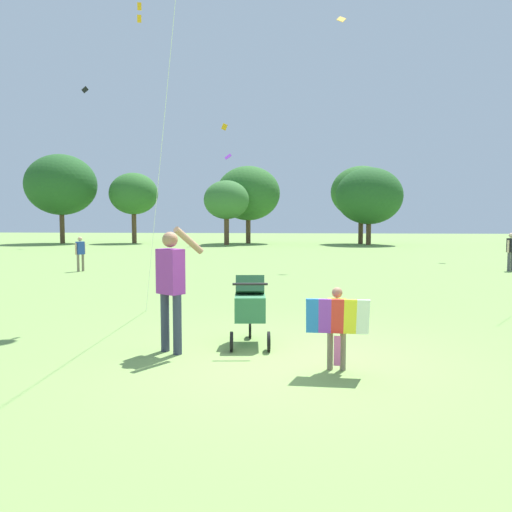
# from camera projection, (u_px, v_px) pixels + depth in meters

# --- Properties ---
(ground_plane) EXTENTS (120.00, 120.00, 0.00)m
(ground_plane) POSITION_uv_depth(u_px,v_px,m) (283.00, 360.00, 6.46)
(ground_plane) COLOR #75994C
(treeline_distant) EXTENTS (43.13, 6.45, 6.84)m
(treeline_distant) POSITION_uv_depth(u_px,v_px,m) (298.00, 193.00, 36.37)
(treeline_distant) COLOR brown
(treeline_distant) RESTS_ON ground
(child_with_butterfly_kite) EXTENTS (0.75, 0.34, 1.02)m
(child_with_butterfly_kite) POSITION_uv_depth(u_px,v_px,m) (337.00, 321.00, 5.94)
(child_with_butterfly_kite) COLOR #7F705B
(child_with_butterfly_kite) RESTS_ON ground
(person_adult_flyer) EXTENTS (0.67, 0.46, 1.75)m
(person_adult_flyer) POSITION_uv_depth(u_px,v_px,m) (171.00, 280.00, 6.74)
(person_adult_flyer) COLOR #33384C
(person_adult_flyer) RESTS_ON ground
(stroller) EXTENTS (0.59, 1.11, 1.03)m
(stroller) POSITION_uv_depth(u_px,v_px,m) (250.00, 304.00, 7.22)
(stroller) COLOR black
(stroller) RESTS_ON ground
(distant_kites_cluster) EXTENTS (33.80, 16.06, 11.39)m
(distant_kites_cluster) POSITION_uv_depth(u_px,v_px,m) (273.00, 72.00, 28.48)
(distant_kites_cluster) COLOR #F4A319
(person_red_shirt) EXTENTS (0.36, 0.33, 1.37)m
(person_red_shirt) POSITION_uv_depth(u_px,v_px,m) (511.00, 249.00, 17.61)
(person_red_shirt) COLOR #4C4C51
(person_red_shirt) RESTS_ON ground
(person_sitting_far) EXTENTS (0.28, 0.34, 1.24)m
(person_sitting_far) POSITION_uv_depth(u_px,v_px,m) (80.00, 251.00, 17.43)
(person_sitting_far) COLOR #7F705B
(person_sitting_far) RESTS_ON ground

